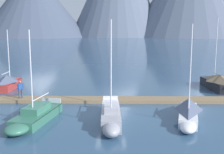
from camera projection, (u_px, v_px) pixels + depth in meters
name	position (u px, v px, depth m)	size (l,w,h in m)	color
ground_plane	(111.00, 114.00, 24.10)	(700.00, 700.00, 0.00)	#2D4C6B
mountain_west_summit	(33.00, 1.00, 189.95)	(69.69, 69.69, 43.61)	#424C60
dock	(112.00, 100.00, 28.02)	(29.86, 1.93, 0.30)	#846B4C
sailboat_nearest_berth	(8.00, 82.00, 33.73)	(1.96, 5.74, 6.66)	#B2332D
sailboat_second_berth	(34.00, 116.00, 21.79)	(2.99, 6.94, 6.83)	#336B56
sailboat_mid_dock_port	(111.00, 116.00, 21.59)	(1.57, 6.93, 7.53)	#93939E
sailboat_mid_dock_starboard	(188.00, 111.00, 22.27)	(2.76, 6.41, 7.23)	silver
sailboat_far_berth	(217.00, 81.00, 33.45)	(2.56, 6.69, 7.97)	black
person_on_dock	(20.00, 88.00, 27.81)	(0.52, 0.39, 1.69)	#384256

